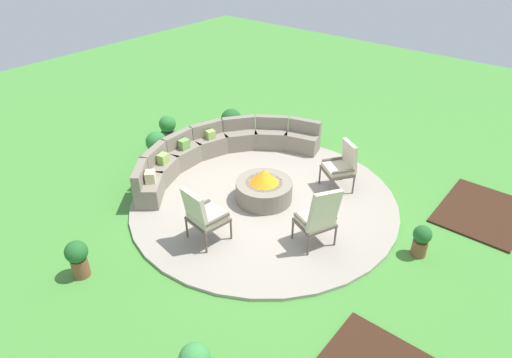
# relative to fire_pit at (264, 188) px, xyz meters

# --- Properties ---
(ground_plane) EXTENTS (24.00, 24.00, 0.00)m
(ground_plane) POSITION_rel_fire_pit_xyz_m (0.00, 0.00, -0.32)
(ground_plane) COLOR #478C38
(patio_circle) EXTENTS (5.18, 5.18, 0.06)m
(patio_circle) POSITION_rel_fire_pit_xyz_m (0.00, 0.00, -0.29)
(patio_circle) COLOR #9E9384
(patio_circle) RESTS_ON ground_plane
(mulch_bed_right) EXTENTS (1.86, 1.43, 0.04)m
(mulch_bed_right) POSITION_rel_fire_pit_xyz_m (2.33, -3.45, -0.30)
(mulch_bed_right) COLOR #382114
(mulch_bed_right) RESTS_ON ground_plane
(fire_pit) EXTENTS (1.10, 1.10, 0.68)m
(fire_pit) POSITION_rel_fire_pit_xyz_m (0.00, 0.00, 0.00)
(fire_pit) COLOR gray
(fire_pit) RESTS_ON patio_circle
(curved_stone_bench) EXTENTS (4.30, 2.30, 0.72)m
(curved_stone_bench) POSITION_rel_fire_pit_xyz_m (0.53, 1.70, 0.03)
(curved_stone_bench) COLOR gray
(curved_stone_bench) RESTS_ON patio_circle
(lounge_chair_front_left) EXTENTS (0.69, 0.66, 1.06)m
(lounge_chair_front_left) POSITION_rel_fire_pit_xyz_m (-1.61, 0.02, 0.29)
(lounge_chair_front_left) COLOR brown
(lounge_chair_front_left) RESTS_ON patio_circle
(lounge_chair_front_right) EXTENTS (0.75, 0.73, 1.18)m
(lounge_chair_front_right) POSITION_rel_fire_pit_xyz_m (-0.51, -1.53, 0.33)
(lounge_chair_front_right) COLOR brown
(lounge_chair_front_right) RESTS_ON patio_circle
(lounge_chair_back_left) EXTENTS (0.76, 0.77, 1.02)m
(lounge_chair_back_left) POSITION_rel_fire_pit_xyz_m (1.31, -0.93, 0.28)
(lounge_chair_back_left) COLOR brown
(lounge_chair_back_left) RESTS_ON patio_circle
(potted_plant_0) EXTENTS (0.40, 0.40, 0.68)m
(potted_plant_0) POSITION_rel_fire_pit_xyz_m (0.56, 3.41, 0.04)
(potted_plant_0) COLOR #605B56
(potted_plant_0) RESTS_ON ground_plane
(potted_plant_2) EXTENTS (0.35, 0.35, 0.66)m
(potted_plant_2) POSITION_rel_fire_pit_xyz_m (-3.41, 0.98, 0.05)
(potted_plant_2) COLOR brown
(potted_plant_2) RESTS_ON ground_plane
(potted_plant_3) EXTENTS (0.48, 0.48, 0.64)m
(potted_plant_3) POSITION_rel_fire_pit_xyz_m (-0.14, 3.00, 0.03)
(potted_plant_3) COLOR #605B56
(potted_plant_3) RESTS_ON ground_plane
(potted_plant_4) EXTENTS (0.51, 0.51, 0.71)m
(potted_plant_4) POSITION_rel_fire_pit_xyz_m (1.77, 2.43, 0.06)
(potted_plant_4) COLOR #A89E8E
(potted_plant_4) RESTS_ON ground_plane
(potted_plant_5) EXTENTS (0.30, 0.30, 0.58)m
(potted_plant_5) POSITION_rel_fire_pit_xyz_m (0.42, -2.96, 0.00)
(potted_plant_5) COLOR brown
(potted_plant_5) RESTS_ON ground_plane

